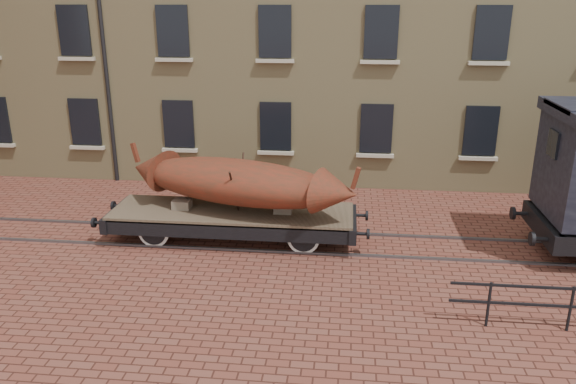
# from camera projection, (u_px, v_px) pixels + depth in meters

# --- Properties ---
(ground) EXTENTS (90.00, 90.00, 0.00)m
(ground) POSITION_uv_depth(u_px,v_px,m) (343.00, 244.00, 15.48)
(ground) COLOR brown
(rail_track) EXTENTS (30.00, 1.52, 0.06)m
(rail_track) POSITION_uv_depth(u_px,v_px,m) (343.00, 243.00, 15.47)
(rail_track) COLOR #59595E
(rail_track) RESTS_ON ground
(flatcar_wagon) EXTENTS (7.52, 2.04, 1.13)m
(flatcar_wagon) POSITION_uv_depth(u_px,v_px,m) (232.00, 216.00, 15.57)
(flatcar_wagon) COLOR #725F48
(flatcar_wagon) RESTS_ON ground
(iron_boat) EXTENTS (6.75, 3.41, 1.62)m
(iron_boat) POSITION_uv_depth(u_px,v_px,m) (238.00, 182.00, 15.22)
(iron_boat) COLOR maroon
(iron_boat) RESTS_ON flatcar_wagon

